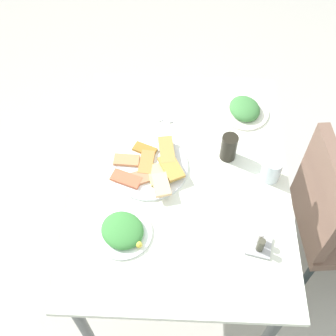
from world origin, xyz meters
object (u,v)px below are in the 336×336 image
(salad_plate_greens, at_px, (244,110))
(soda_can, at_px, (229,147))
(condiment_caddy, at_px, (259,243))
(dining_table, at_px, (180,186))
(drinking_glass, at_px, (272,169))
(dining_chair, at_px, (334,214))
(fork, at_px, (156,108))
(spoon, at_px, (164,108))
(paper_napkin, at_px, (160,109))
(pide_platter, at_px, (150,167))
(salad_plate_rice, at_px, (123,231))

(salad_plate_greens, distance_m, soda_can, 0.27)
(condiment_caddy, bearing_deg, dining_table, -136.48)
(drinking_glass, bearing_deg, salad_plate_greens, -167.06)
(dining_chair, distance_m, fork, 0.93)
(spoon, bearing_deg, paper_napkin, -111.25)
(pide_platter, bearing_deg, fork, 178.83)
(salad_plate_greens, xyz_separation_m, soda_can, (0.25, -0.09, 0.04))
(paper_napkin, bearing_deg, drinking_glass, 52.06)
(salad_plate_greens, height_order, fork, salad_plate_greens)
(pide_platter, xyz_separation_m, soda_can, (-0.08, 0.32, 0.05))
(soda_can, bearing_deg, condiment_caddy, 13.30)
(salad_plate_greens, xyz_separation_m, fork, (-0.01, -0.40, -0.02))
(salad_plate_rice, relative_size, spoon, 1.22)
(dining_table, height_order, fork, fork)
(spoon, distance_m, condiment_caddy, 0.77)
(paper_napkin, relative_size, spoon, 0.86)
(dining_table, distance_m, condiment_caddy, 0.43)
(drinking_glass, bearing_deg, paper_napkin, -127.94)
(dining_table, distance_m, salad_plate_rice, 0.36)
(dining_chair, relative_size, fork, 5.63)
(dining_chair, height_order, drinking_glass, dining_chair)
(salad_plate_greens, xyz_separation_m, paper_napkin, (-0.01, -0.38, -0.02))
(dining_chair, distance_m, paper_napkin, 0.91)
(salad_plate_greens, bearing_deg, pide_platter, -50.70)
(soda_can, xyz_separation_m, drinking_glass, (0.10, 0.17, -0.01))
(dining_chair, xyz_separation_m, fork, (-0.38, -0.81, 0.25))
(soda_can, relative_size, fork, 0.75)
(pide_platter, distance_m, condiment_caddy, 0.53)
(salad_plate_greens, distance_m, spoon, 0.36)
(pide_platter, bearing_deg, dining_table, 79.00)
(soda_can, relative_size, condiment_caddy, 1.13)
(dining_chair, distance_m, drinking_glass, 0.44)
(salad_plate_rice, distance_m, drinking_glass, 0.63)
(fork, distance_m, condiment_caddy, 0.78)
(dining_table, distance_m, soda_can, 0.26)
(dining_chair, xyz_separation_m, salad_plate_greens, (-0.37, -0.41, 0.26))
(spoon, relative_size, condiment_caddy, 1.69)
(salad_plate_greens, relative_size, fork, 1.36)
(pide_platter, height_order, salad_plate_rice, salad_plate_rice)
(pide_platter, distance_m, fork, 0.34)
(paper_napkin, bearing_deg, soda_can, 48.46)
(drinking_glass, relative_size, fork, 0.65)
(soda_can, bearing_deg, drinking_glass, 59.41)
(pide_platter, height_order, drinking_glass, drinking_glass)
(dining_chair, distance_m, salad_plate_rice, 0.97)
(condiment_caddy, bearing_deg, soda_can, -166.70)
(dining_chair, distance_m, pide_platter, 0.86)
(dining_table, xyz_separation_m, salad_plate_rice, (0.27, -0.21, 0.10))
(salad_plate_rice, height_order, spoon, salad_plate_rice)
(soda_can, distance_m, fork, 0.41)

